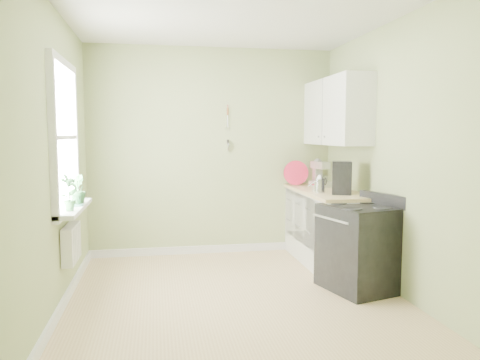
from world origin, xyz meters
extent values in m
cube|color=tan|center=(0.00, 0.00, -0.01)|extent=(3.20, 3.60, 0.02)
cube|color=white|center=(0.00, 0.00, 2.71)|extent=(3.20, 3.60, 0.02)
cube|color=#ACB97E|center=(0.00, 1.81, 1.35)|extent=(3.20, 0.02, 2.70)
cube|color=#ACB97E|center=(-1.61, 0.00, 1.35)|extent=(0.02, 3.60, 2.70)
cube|color=#ACB97E|center=(1.61, 0.00, 1.35)|extent=(0.02, 3.60, 2.70)
cube|color=white|center=(1.30, 1.00, 0.43)|extent=(0.60, 1.60, 0.87)
cube|color=beige|center=(1.29, 1.00, 0.89)|extent=(0.64, 1.60, 0.04)
cube|color=white|center=(1.43, 1.10, 1.85)|extent=(0.35, 1.40, 0.80)
cube|color=white|center=(-1.59, 0.30, 1.55)|extent=(0.02, 1.00, 1.30)
cube|color=white|center=(-1.57, 0.30, 2.24)|extent=(0.06, 1.14, 0.07)
cube|color=white|center=(-1.57, 0.30, 0.86)|extent=(0.06, 1.14, 0.07)
cube|color=white|center=(-1.57, 0.30, 1.55)|extent=(0.04, 1.00, 0.04)
cube|color=white|center=(-1.51, 0.30, 0.88)|extent=(0.18, 1.14, 0.04)
cube|color=white|center=(-1.54, 0.25, 0.55)|extent=(0.12, 0.50, 0.35)
cylinder|color=beige|center=(0.20, 1.78, 1.88)|extent=(0.02, 0.02, 0.10)
cylinder|color=silver|center=(0.20, 1.78, 1.76)|extent=(0.01, 0.01, 0.16)
cylinder|color=silver|center=(0.20, 1.78, 1.42)|extent=(0.01, 0.14, 0.14)
cube|color=black|center=(1.27, 0.05, 0.42)|extent=(0.76, 0.84, 0.83)
cube|color=black|center=(1.27, 0.05, 0.85)|extent=(0.76, 0.84, 0.03)
cube|color=black|center=(1.54, 0.05, 0.92)|extent=(0.24, 0.69, 0.13)
cylinder|color=#B2B2B7|center=(0.97, 0.05, 0.74)|extent=(0.17, 0.56, 0.02)
cube|color=red|center=(0.97, 0.14, 0.57)|extent=(0.07, 0.20, 0.35)
cube|color=#B2B2B7|center=(1.33, 1.35, 0.95)|extent=(0.24, 0.30, 0.07)
cube|color=#B2B2B7|center=(1.33, 1.47, 1.07)|extent=(0.12, 0.10, 0.20)
cube|color=#B2B2B7|center=(1.33, 1.37, 1.19)|extent=(0.19, 0.29, 0.09)
sphere|color=#B2B2B7|center=(1.33, 1.47, 1.21)|extent=(0.11, 0.11, 0.11)
cylinder|color=silver|center=(1.33, 1.30, 1.00)|extent=(0.15, 0.15, 0.13)
cylinder|color=silver|center=(1.11, 0.77, 0.99)|extent=(0.12, 0.12, 0.16)
cone|color=silver|center=(1.11, 0.77, 1.09)|extent=(0.12, 0.12, 0.04)
cylinder|color=silver|center=(1.03, 0.77, 1.02)|extent=(0.11, 0.01, 0.08)
cube|color=black|center=(1.31, 0.61, 1.09)|extent=(0.28, 0.29, 0.37)
cylinder|color=black|center=(1.28, 0.61, 0.98)|extent=(0.12, 0.12, 0.13)
cylinder|color=#BC1E3C|center=(1.08, 1.60, 1.07)|extent=(0.33, 0.13, 0.32)
cylinder|color=tan|center=(1.11, 0.90, 0.95)|extent=(0.08, 0.08, 0.08)
cylinder|color=#BC1E3C|center=(1.11, 0.90, 0.99)|extent=(0.08, 0.08, 0.01)
imported|color=#2F6433|center=(-1.50, -0.01, 1.07)|extent=(0.20, 0.21, 0.34)
imported|color=#2F6433|center=(-1.50, 0.40, 1.05)|extent=(0.17, 0.19, 0.29)
imported|color=#2F6433|center=(-1.50, 0.50, 1.03)|extent=(0.17, 0.17, 0.27)
camera|label=1|loc=(-0.74, -4.31, 1.58)|focal=35.00mm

